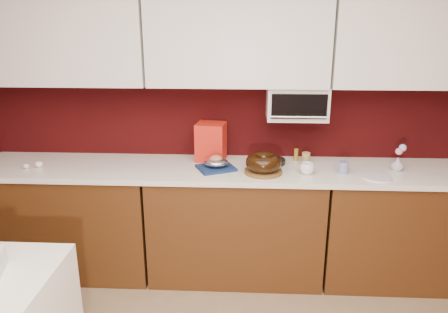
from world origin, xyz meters
name	(u,v)px	position (x,y,z in m)	size (l,w,h in m)	color
wall_back	(238,114)	(0.00, 2.25, 1.25)	(4.00, 0.02, 2.50)	#310607
base_cabinet_left	(70,220)	(-1.33, 1.94, 0.43)	(1.31, 0.58, 0.86)	#4A280E
base_cabinet_center	(236,224)	(0.00, 1.94, 0.43)	(1.31, 0.58, 0.86)	#4A280E
base_cabinet_right	(407,228)	(1.33, 1.94, 0.43)	(1.31, 0.58, 0.86)	#4A280E
countertop	(236,170)	(0.00, 1.94, 0.88)	(4.00, 0.62, 0.04)	silver
upper_cabinet_left	(57,37)	(-1.33, 2.08, 1.85)	(1.31, 0.33, 0.70)	white
upper_cabinet_center	(238,37)	(0.00, 2.08, 1.85)	(1.31, 0.33, 0.70)	white
upper_cabinet_right	(426,38)	(1.33, 2.08, 1.85)	(1.31, 0.33, 0.70)	white
toaster_oven	(297,102)	(0.45, 2.10, 1.38)	(0.45, 0.30, 0.25)	white
toaster_oven_door	(299,106)	(0.45, 1.94, 1.38)	(0.40, 0.02, 0.18)	black
toaster_oven_handle	(299,117)	(0.45, 1.93, 1.30)	(0.02, 0.02, 0.42)	silver
cake_base	(263,171)	(0.20, 1.83, 0.91)	(0.27, 0.27, 0.03)	brown
bundt_cake	(263,163)	(0.20, 1.83, 0.98)	(0.26, 0.26, 0.11)	black
navy_towel	(216,168)	(-0.15, 1.90, 0.91)	(0.26, 0.22, 0.02)	navy
foil_ham_nest	(216,162)	(-0.15, 1.90, 0.96)	(0.18, 0.15, 0.07)	silver
roasted_ham	(216,159)	(-0.15, 1.90, 0.98)	(0.10, 0.08, 0.06)	#B97854
pandoro_box	(211,142)	(-0.21, 2.12, 1.05)	(0.22, 0.20, 0.30)	#AF0B17
dark_pan	(272,161)	(0.28, 2.06, 0.92)	(0.21, 0.21, 0.04)	black
coffee_mug	(307,167)	(0.52, 1.83, 0.95)	(0.09, 0.09, 0.10)	white
blue_jar	(343,167)	(0.78, 1.86, 0.94)	(0.07, 0.07, 0.09)	navy
flower_vase	(397,163)	(1.20, 1.94, 0.96)	(0.07, 0.07, 0.11)	#B0B2C8
flower_pink	(399,151)	(1.20, 1.94, 1.05)	(0.05, 0.05, 0.05)	pink
flower_blue	(403,148)	(1.23, 1.96, 1.07)	(0.06, 0.06, 0.06)	#9BB5F8
china_plate	(377,177)	(1.00, 1.77, 0.91)	(0.20, 0.20, 0.01)	white
amber_bottle	(296,155)	(0.47, 2.14, 0.95)	(0.03, 0.03, 0.10)	olive
paper_cup	(306,159)	(0.53, 2.04, 0.95)	(0.06, 0.06, 0.10)	olive
egg_left	(26,166)	(-1.58, 1.84, 0.92)	(0.05, 0.04, 0.04)	silver
egg_right	(39,164)	(-1.50, 1.88, 0.92)	(0.06, 0.05, 0.05)	white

